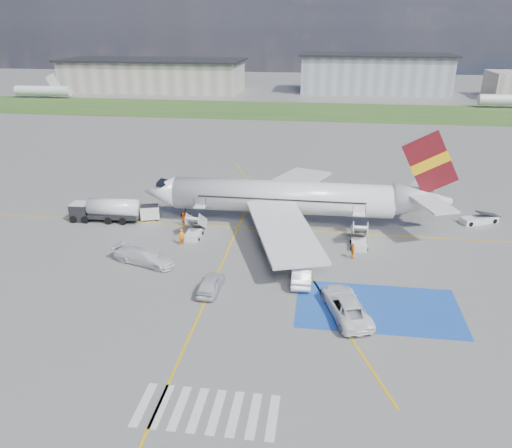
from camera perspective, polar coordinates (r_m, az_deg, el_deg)
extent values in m
plane|color=#60605E|center=(48.24, 1.38, -6.19)|extent=(400.00, 400.00, 0.00)
cube|color=#2D4C1E|center=(139.11, 6.05, 12.71)|extent=(400.00, 30.00, 0.01)
cube|color=gold|center=(59.00, 2.74, -0.66)|extent=(120.00, 0.20, 0.01)
cube|color=gold|center=(40.70, -7.48, -12.35)|extent=(0.20, 60.00, 0.01)
cube|color=gold|center=(59.00, 2.74, -0.66)|extent=(20.71, 56.45, 0.01)
cube|color=#1B48A5|center=(44.85, 13.73, -9.28)|extent=(14.00, 8.00, 0.01)
cube|color=silver|center=(35.03, -12.72, -19.45)|extent=(0.60, 4.00, 0.01)
cube|color=silver|center=(34.68, -10.75, -19.76)|extent=(0.60, 4.00, 0.01)
cube|color=silver|center=(34.38, -8.73, -20.06)|extent=(0.60, 4.00, 0.01)
cube|color=silver|center=(34.10, -6.66, -20.34)|extent=(0.60, 4.00, 0.01)
cube|color=silver|center=(33.87, -4.56, -20.60)|extent=(0.60, 4.00, 0.01)
cube|color=silver|center=(33.69, -2.43, -20.84)|extent=(0.60, 4.00, 0.01)
cube|color=silver|center=(33.54, -0.26, -21.05)|extent=(0.60, 4.00, 0.01)
cube|color=silver|center=(33.43, 1.92, -21.23)|extent=(0.60, 4.00, 0.01)
cube|color=gray|center=(183.07, -11.59, 16.28)|extent=(60.00, 22.00, 10.00)
cube|color=gray|center=(178.58, 13.38, 16.31)|extent=(48.00, 18.00, 12.00)
cylinder|color=silver|center=(59.64, 2.98, 3.09)|extent=(26.00, 3.90, 3.90)
cone|color=silver|center=(62.64, -10.84, 3.67)|extent=(4.00, 3.90, 3.90)
cube|color=black|center=(62.13, -10.39, 4.57)|extent=(1.67, 1.90, 0.82)
cone|color=silver|center=(60.42, 18.49, 2.59)|extent=(6.50, 3.90, 3.90)
cube|color=silver|center=(51.87, 3.22, -0.66)|extent=(9.86, 15.95, 1.40)
cube|color=silver|center=(67.81, 4.47, 4.92)|extent=(9.86, 15.95, 1.40)
cylinder|color=#38383A|center=(55.16, 2.41, -0.77)|extent=(3.40, 2.10, 2.10)
cylinder|color=#38383A|center=(65.57, 3.39, 3.04)|extent=(3.40, 2.10, 2.10)
cube|color=#5D0F15|center=(59.23, 19.29, 6.58)|extent=(6.62, 0.30, 7.45)
cube|color=#F6B10D|center=(59.23, 19.29, 6.58)|extent=(4.36, 0.40, 3.08)
cube|color=silver|center=(57.36, 19.67, 2.14)|extent=(4.73, 5.95, 0.49)
cube|color=silver|center=(63.31, 18.64, 4.13)|extent=(4.73, 5.95, 0.49)
cube|color=black|center=(57.68, 2.81, 2.78)|extent=(19.50, 0.04, 0.18)
cube|color=black|center=(61.38, 3.15, 4.00)|extent=(19.50, 0.04, 0.18)
cube|color=silver|center=(58.04, -6.81, 0.35)|extent=(1.40, 3.73, 2.32)
cube|color=silver|center=(59.37, -6.41, 1.97)|extent=(1.40, 1.00, 0.12)
cylinder|color=black|center=(59.36, -7.09, 2.49)|extent=(0.06, 0.06, 1.10)
cylinder|color=black|center=(59.02, -5.77, 2.44)|extent=(0.06, 0.06, 1.10)
cube|color=silver|center=(57.04, -7.16, -1.28)|extent=(1.60, 2.40, 0.70)
cube|color=silver|center=(56.43, 11.69, -0.63)|extent=(1.40, 3.73, 2.32)
cube|color=silver|center=(57.81, 11.68, 1.05)|extent=(1.40, 1.00, 0.12)
cylinder|color=black|center=(57.57, 11.03, 1.60)|extent=(0.06, 0.06, 1.10)
cylinder|color=black|center=(57.67, 12.41, 1.52)|extent=(0.06, 0.06, 1.10)
cube|color=silver|center=(55.41, 11.69, -2.32)|extent=(1.60, 2.40, 0.70)
cube|color=black|center=(65.17, -19.40, 1.31)|extent=(2.17, 2.17, 2.10)
cylinder|color=silver|center=(63.20, -15.95, 1.85)|extent=(6.28, 2.30, 2.10)
cube|color=black|center=(63.56, -15.85, 0.96)|extent=(6.28, 2.30, 0.46)
cube|color=silver|center=(63.01, -12.02, 1.32)|extent=(2.56, 1.97, 1.58)
cube|color=black|center=(62.72, -12.09, 2.04)|extent=(2.42, 1.83, 0.14)
cube|color=silver|center=(66.65, 24.13, 0.44)|extent=(4.82, 3.27, 0.77)
cube|color=black|center=(67.15, 24.97, 1.07)|extent=(3.21, 2.27, 0.85)
imported|color=silver|center=(45.82, -5.21, -6.82)|extent=(2.02, 4.66, 1.56)
imported|color=silver|center=(47.39, 5.24, -5.69)|extent=(1.91, 5.18, 1.69)
imported|color=white|center=(42.91, 10.25, -8.82)|extent=(4.21, 6.33, 2.18)
imported|color=silver|center=(51.79, -12.68, -3.41)|extent=(5.60, 3.61, 2.04)
imported|color=orange|center=(55.36, -8.47, -1.45)|extent=(0.81, 0.78, 1.86)
imported|color=#E7570C|center=(60.22, -8.26, 0.50)|extent=(1.07, 1.02, 1.73)
imported|color=orange|center=(52.63, 11.00, -3.06)|extent=(0.52, 1.01, 1.66)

